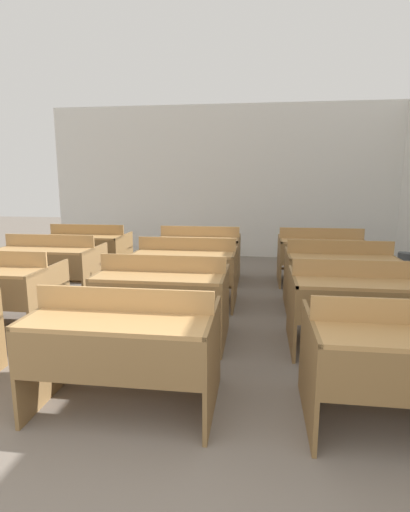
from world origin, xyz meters
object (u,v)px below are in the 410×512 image
(bench_front_center, at_px, (125,343))
(bench_third_right, at_px, (338,272))
(bench_back_left, at_px, (88,248))
(wastepaper_bin, at_px, (405,264))
(bench_second_right, at_px, (359,302))
(bench_back_center, at_px, (200,251))
(bench_third_left, at_px, (51,264))
(bench_second_center, at_px, (163,295))
(bench_back_right, at_px, (320,254))
(bench_front_right, at_px, (409,360))
(bench_third_center, at_px, (187,268))

(bench_front_center, relative_size, bench_third_right, 1.00)
(bench_back_left, xyz_separation_m, wastepaper_bin, (5.15, 0.77, -0.28))
(bench_second_right, xyz_separation_m, bench_back_center, (-1.83, 2.39, 0.00))
(bench_third_right, xyz_separation_m, bench_back_center, (-1.87, 1.21, 0.00))
(bench_third_left, bearing_deg, bench_front_center, -52.48)
(bench_second_center, bearing_deg, wastepaper_bin, 43.66)
(bench_third_right, relative_size, bench_back_right, 1.00)
(bench_second_right, bearing_deg, wastepaper_bin, 64.92)
(bench_front_right, distance_m, bench_third_right, 2.38)
(bench_back_center, bearing_deg, bench_second_center, -90.22)
(bench_third_left, relative_size, bench_back_left, 1.00)
(bench_front_right, relative_size, bench_third_left, 1.00)
(bench_second_right, xyz_separation_m, bench_third_left, (-3.66, 1.20, 0.00))
(bench_front_center, xyz_separation_m, bench_back_left, (-1.85, 3.59, 0.00))
(bench_third_center, height_order, bench_third_right, same)
(bench_front_right, xyz_separation_m, bench_back_right, (-0.01, 3.61, 0.00))
(bench_back_left, bearing_deg, bench_back_right, 0.20)
(bench_back_center, bearing_deg, bench_third_right, -32.88)
(bench_third_left, height_order, bench_third_right, same)
(bench_front_center, distance_m, bench_third_right, 3.01)
(bench_front_center, distance_m, bench_front_right, 1.84)
(bench_third_right, bearing_deg, wastepaper_bin, 53.86)
(bench_front_center, distance_m, bench_second_center, 1.18)
(bench_third_center, relative_size, bench_back_right, 1.00)
(bench_second_right, height_order, wastepaper_bin, bench_second_right)
(bench_front_right, height_order, bench_back_center, same)
(bench_third_left, height_order, bench_back_center, same)
(bench_front_center, height_order, bench_third_center, same)
(bench_second_center, bearing_deg, bench_front_right, -32.73)
(bench_second_center, height_order, bench_back_left, same)
(bench_front_right, bearing_deg, bench_second_center, 147.27)
(bench_front_right, relative_size, bench_back_right, 1.00)
(bench_second_center, bearing_deg, bench_third_left, 146.39)
(bench_third_center, bearing_deg, bench_third_left, 179.34)
(bench_third_left, height_order, bench_back_left, same)
(bench_front_right, relative_size, bench_third_center, 1.00)
(bench_front_right, height_order, bench_second_center, same)
(wastepaper_bin, bearing_deg, bench_second_right, -115.08)
(bench_back_left, height_order, bench_back_right, same)
(bench_back_left, relative_size, bench_back_right, 1.00)
(bench_second_center, relative_size, bench_third_right, 1.00)
(bench_front_right, bearing_deg, bench_back_left, 135.70)
(bench_third_left, xyz_separation_m, bench_third_center, (1.84, -0.02, 0.00))
(bench_back_center, bearing_deg, bench_third_left, -146.86)
(bench_third_center, relative_size, bench_back_left, 1.00)
(bench_back_center, bearing_deg, wastepaper_bin, 13.13)
(bench_second_center, distance_m, bench_third_right, 2.22)
(bench_back_center, bearing_deg, bench_back_left, 179.78)
(bench_back_right, xyz_separation_m, wastepaper_bin, (1.48, 0.75, -0.28))
(bench_front_center, bearing_deg, bench_front_right, -0.35)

